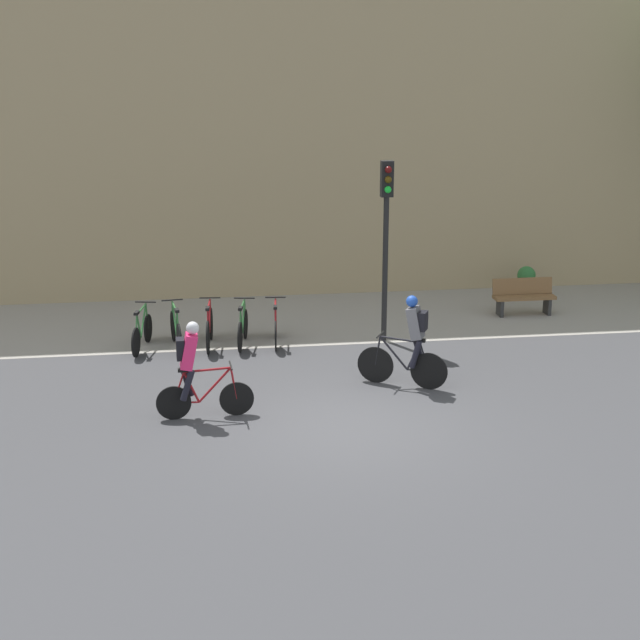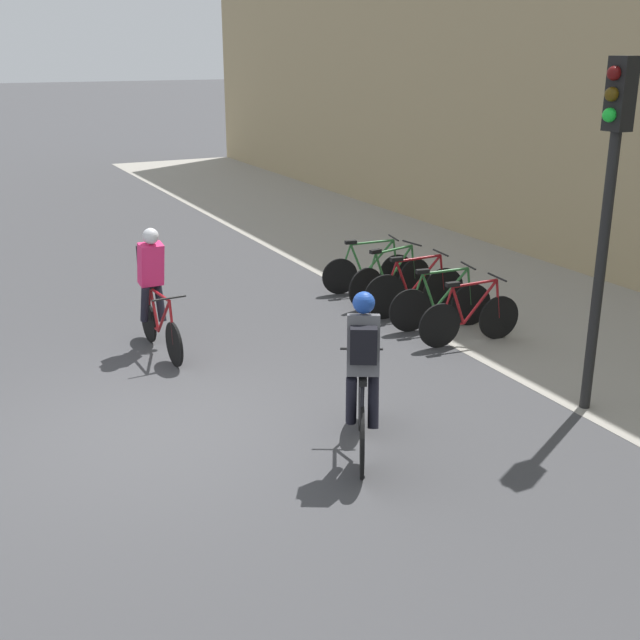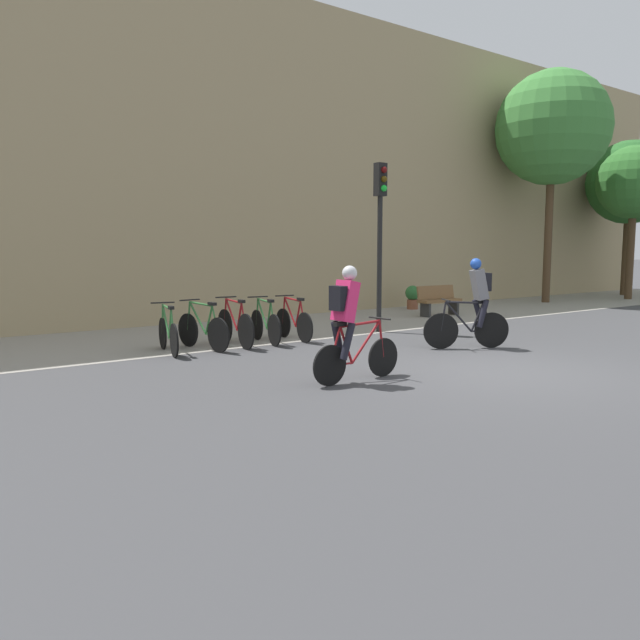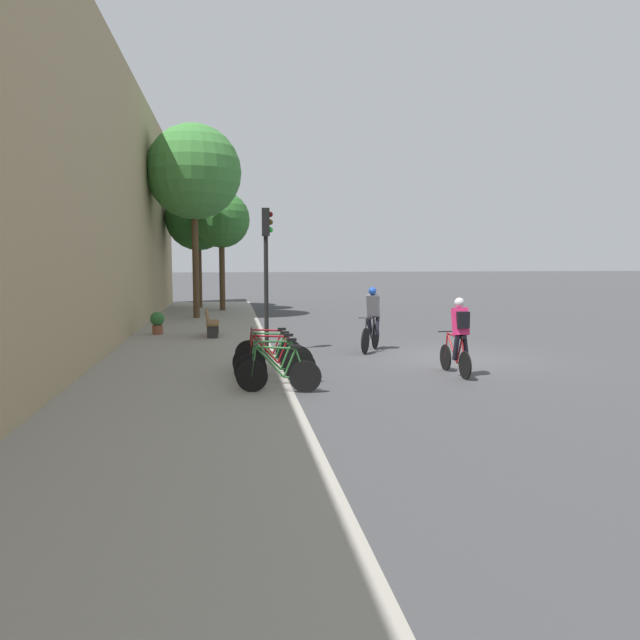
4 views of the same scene
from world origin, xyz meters
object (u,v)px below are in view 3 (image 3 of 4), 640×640
parked_bike_1 (203,329)px  potted_plant (413,296)px  parked_bike_3 (265,324)px  cyclist_grey (475,301)px  cyclist_pink (348,320)px  parked_bike_2 (235,326)px  parked_bike_0 (168,333)px  parked_bike_4 (294,322)px  bench (439,300)px  traffic_light_pole (380,217)px

parked_bike_1 → potted_plant: parked_bike_1 is taller
parked_bike_3 → potted_plant: size_ratio=2.11×
cyclist_grey → parked_bike_1: (-4.45, 3.07, -0.54)m
cyclist_pink → cyclist_grey: 4.19m
parked_bike_2 → parked_bike_3: parked_bike_2 is taller
parked_bike_0 → parked_bike_4: 2.89m
cyclist_grey → potted_plant: size_ratio=2.30×
bench → parked_bike_0: bearing=-170.5°
traffic_light_pole → bench: 4.73m
cyclist_pink → parked_bike_3: (1.06, 4.07, -0.55)m
cyclist_pink → parked_bike_4: (1.79, 4.07, -0.55)m
parked_bike_0 → parked_bike_4: parked_bike_4 is taller
cyclist_grey → bench: size_ratio=1.19×
cyclist_pink → parked_bike_3: bearing=75.4°
parked_bike_2 → parked_bike_4: (1.44, -0.00, -0.02)m
parked_bike_4 → potted_plant: size_ratio=2.08×
cyclist_grey → parked_bike_0: 6.04m
cyclist_grey → parked_bike_3: cyclist_grey is taller
cyclist_grey → parked_bike_1: size_ratio=1.05×
parked_bike_1 → bench: 8.53m
parked_bike_0 → potted_plant: parked_bike_0 is taller
cyclist_pink → parked_bike_0: size_ratio=1.06×
cyclist_pink → bench: 9.79m
parked_bike_2 → traffic_light_pole: 4.49m
cyclist_pink → parked_bike_4: bearing=66.3°
parked_bike_1 → parked_bike_4: size_ratio=1.05×
cyclist_grey → traffic_light_pole: bearing=87.8°
cyclist_grey → parked_bike_4: (-2.29, 3.07, -0.55)m
parked_bike_1 → parked_bike_2: bearing=0.0°
parked_bike_2 → bench: 7.82m
cyclist_pink → parked_bike_1: 4.12m
cyclist_grey → potted_plant: (4.69, 6.44, -0.51)m
parked_bike_0 → parked_bike_1: bearing=0.1°
parked_bike_3 → traffic_light_pole: bearing=-1.9°
cyclist_pink → parked_bike_3: size_ratio=1.06×
parked_bike_0 → traffic_light_pole: 5.78m
cyclist_pink → traffic_light_pole: traffic_light_pole is taller
parked_bike_3 → potted_plant: 8.41m
bench → potted_plant: size_ratio=1.93×
parked_bike_4 → traffic_light_pole: traffic_light_pole is taller
parked_bike_0 → traffic_light_pole: size_ratio=0.42×
parked_bike_1 → bench: (8.39, 1.53, 0.06)m
parked_bike_0 → parked_bike_2: (1.44, 0.00, 0.03)m
cyclist_pink → parked_bike_1: bearing=95.3°
cyclist_pink → parked_bike_4: size_ratio=1.07×
parked_bike_2 → parked_bike_1: bearing=-180.0°
cyclist_grey → parked_bike_2: (-3.73, 3.07, -0.53)m
cyclist_pink → potted_plant: size_ratio=2.24×
cyclist_grey → parked_bike_1: cyclist_grey is taller
parked_bike_2 → traffic_light_pole: size_ratio=0.44×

